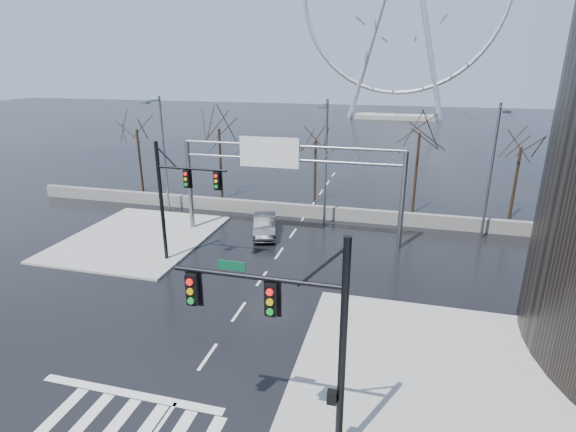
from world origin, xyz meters
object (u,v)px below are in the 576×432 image
(sign_gantry, at_px, (285,171))
(car, at_px, (265,225))
(signal_mast_near, at_px, (299,328))
(signal_mast_far, at_px, (176,192))

(sign_gantry, distance_m, car, 4.70)
(signal_mast_near, height_order, sign_gantry, signal_mast_near)
(sign_gantry, bearing_deg, signal_mast_far, -132.47)
(signal_mast_near, distance_m, signal_mast_far, 17.03)
(car, bearing_deg, signal_mast_near, -85.79)
(signal_mast_near, xyz_separation_m, car, (-7.16, 19.19, -4.09))
(signal_mast_near, xyz_separation_m, signal_mast_far, (-11.01, 13.00, -0.04))
(signal_mast_far, relative_size, car, 1.69)
(signal_mast_far, height_order, car, signal_mast_far)
(signal_mast_far, distance_m, car, 8.34)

